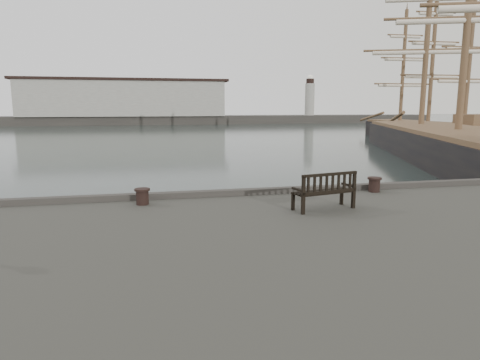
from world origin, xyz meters
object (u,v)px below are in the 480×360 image
(tall_ship_main, at_px, (456,153))
(tall_ship_far, at_px, (427,135))
(bollard_right, at_px, (374,185))
(bollard_left, at_px, (142,197))
(bench, at_px, (324,198))

(tall_ship_main, xyz_separation_m, tall_ship_far, (11.05, 18.90, -0.02))
(bollard_right, bearing_deg, bollard_left, -178.10)
(bench, distance_m, bollard_left, 5.09)
(bollard_left, bearing_deg, bench, -19.03)
(bollard_right, distance_m, tall_ship_main, 23.28)
(bollard_right, relative_size, tall_ship_far, 0.02)
(bollard_left, height_order, tall_ship_main, tall_ship_main)
(bench, bearing_deg, bollard_left, 148.64)
(bollard_right, height_order, tall_ship_main, tall_ship_main)
(bollard_left, distance_m, tall_ship_main, 29.13)
(tall_ship_far, bearing_deg, bollard_left, -131.14)
(bollard_right, bearing_deg, tall_ship_main, 44.90)
(tall_ship_far, bearing_deg, bench, -125.63)
(bench, xyz_separation_m, bollard_right, (2.59, 1.91, -0.08))
(bollard_left, distance_m, tall_ship_far, 49.85)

